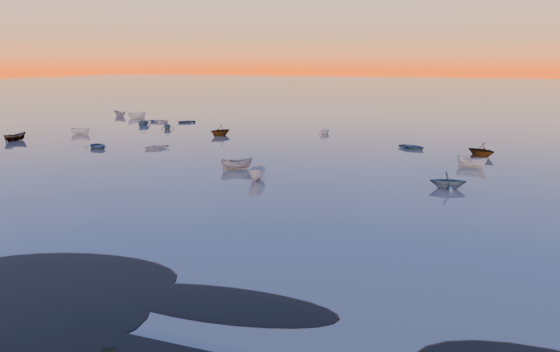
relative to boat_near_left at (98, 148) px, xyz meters
The scene contains 5 objects.
ground 68.59m from the boat_near_left, 58.90° to the left, with size 600.00×600.00×0.00m, color #675C55.
mud_lobes 55.15m from the boat_near_left, 50.03° to the right, with size 140.00×6.00×0.07m, color black, non-canonical shape.
moored_fleet 37.32m from the boat_near_left, 18.32° to the left, with size 124.00×58.00×1.20m, color beige, non-canonical shape.
boat_near_left is the anchor object (origin of this frame).
boat_near_center 26.51m from the boat_near_left, 14.21° to the right, with size 3.79×1.60×1.31m, color slate.
Camera 1 is at (18.14, -22.25, 12.63)m, focal length 35.00 mm.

